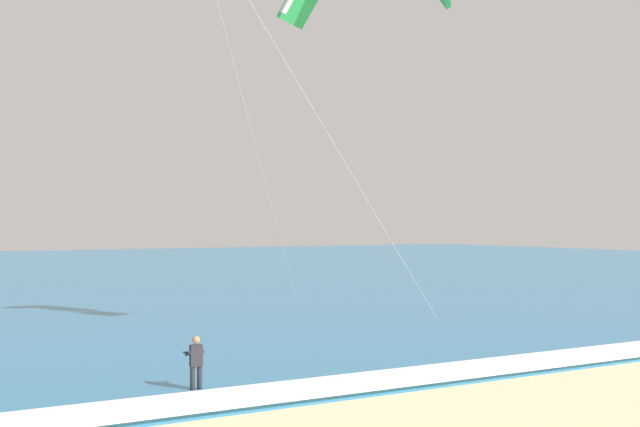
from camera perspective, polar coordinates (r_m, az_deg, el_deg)
name	(u,v)px	position (r m, az deg, el deg)	size (l,w,h in m)	color
sea	(18,273)	(79.26, -21.10, -4.07)	(200.00, 120.00, 0.20)	teal
surf_foam	(350,383)	(23.11, 2.21, -12.20)	(200.00, 2.30, 0.04)	white
surfboard	(196,396)	(22.63, -8.99, -12.95)	(0.59, 1.44, 0.09)	yellow
kitesurfer	(196,363)	(22.47, -9.00, -10.66)	(0.55, 0.55, 1.69)	#232328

